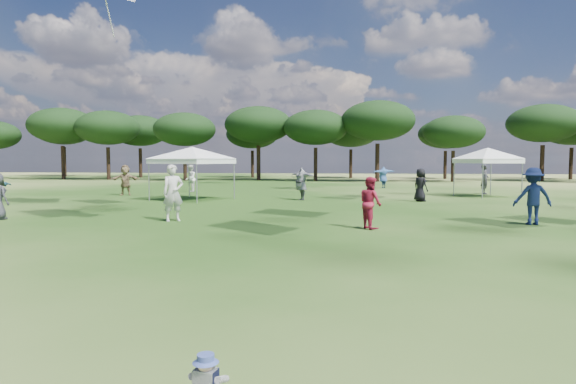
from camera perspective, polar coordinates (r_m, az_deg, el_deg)
name	(u,v)px	position (r m, az deg, el deg)	size (l,w,h in m)	color
tree_line	(367,126)	(49.29, 9.35, 7.72)	(108.78, 17.63, 7.77)	black
tent_left	(192,149)	(24.96, -11.29, 4.98)	(6.03, 6.03, 3.00)	gray
tent_right	(488,150)	(28.84, 22.59, 4.61)	(4.96, 4.96, 3.00)	gray
toddler	(207,383)	(4.32, -9.58, -21.44)	(0.32, 0.35, 0.46)	#161C33
festival_crowd	(302,184)	(23.61, 1.66, 0.93)	(29.72, 22.23, 1.89)	#303035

